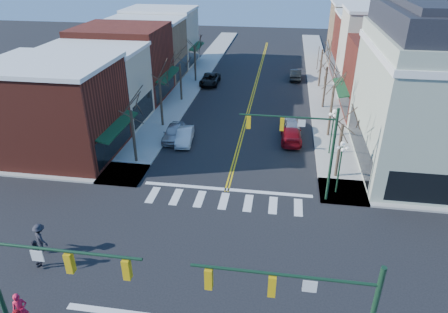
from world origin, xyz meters
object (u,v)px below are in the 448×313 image
at_px(victorian_corner, 448,89).
at_px(car_left_mid, 185,136).
at_px(lamppost_midblock, 333,124).
at_px(car_left_near, 174,132).
at_px(pedestrian_dark_a, 37,253).
at_px(car_right_near, 291,135).
at_px(pedestrian_red_a, 20,309).
at_px(car_left_far, 210,79).
at_px(car_right_mid, 291,125).
at_px(car_right_far, 296,74).
at_px(pedestrian_dark_b, 41,238).
at_px(lamppost_corner, 341,159).

distance_m(victorian_corner, car_left_mid, 22.52).
height_order(victorian_corner, lamppost_midblock, victorian_corner).
distance_m(car_left_near, pedestrian_dark_a, 18.44).
distance_m(car_right_near, pedestrian_red_a, 26.62).
relative_size(car_left_far, car_right_mid, 1.21).
height_order(car_left_mid, car_right_far, car_right_far).
height_order(car_right_far, pedestrian_red_a, pedestrian_red_a).
distance_m(car_left_mid, pedestrian_dark_b, 17.11).
bearing_deg(car_left_near, car_right_mid, 16.33).
relative_size(lamppost_corner, car_right_far, 0.99).
xyz_separation_m(car_left_near, car_right_near, (11.20, 1.30, -0.03)).
bearing_deg(car_right_near, victorian_corner, 164.71).
xyz_separation_m(car_right_near, pedestrian_dark_a, (-14.31, -19.47, 0.34)).
distance_m(car_left_far, pedestrian_dark_a, 36.28).
xyz_separation_m(lamppost_corner, car_right_near, (-3.40, 8.83, -2.27)).
bearing_deg(car_right_near, car_left_mid, 8.67).
xyz_separation_m(victorian_corner, lamppost_corner, (-8.30, -6.00, -3.70)).
height_order(lamppost_midblock, car_right_far, lamppost_midblock).
bearing_deg(pedestrian_red_a, lamppost_midblock, 16.83).
distance_m(victorian_corner, lamppost_midblock, 9.10).
xyz_separation_m(car_left_near, pedestrian_dark_b, (-3.60, -16.94, 0.36)).
distance_m(victorian_corner, pedestrian_dark_b, 31.16).
xyz_separation_m(car_left_far, car_right_near, (10.97, -16.65, -0.01)).
bearing_deg(car_right_near, pedestrian_red_a, 59.58).
bearing_deg(car_left_mid, car_left_far, 86.28).
distance_m(lamppost_midblock, car_right_near, 4.70).
bearing_deg(car_left_near, car_left_far, 87.29).
height_order(car_right_near, car_right_mid, car_right_mid).
bearing_deg(car_left_mid, lamppost_midblock, -8.88).
height_order(victorian_corner, car_right_mid, victorian_corner).
distance_m(car_left_far, car_right_mid, 17.98).
bearing_deg(car_left_mid, pedestrian_red_a, -104.17).
xyz_separation_m(pedestrian_red_a, pedestrian_dark_a, (-1.52, 3.87, -0.04)).
bearing_deg(lamppost_corner, car_right_mid, 106.84).
height_order(victorian_corner, pedestrian_red_a, victorian_corner).
xyz_separation_m(car_right_mid, pedestrian_dark_b, (-14.80, -20.64, 0.38)).
distance_m(lamppost_corner, car_left_mid, 15.28).
relative_size(lamppost_midblock, car_left_near, 1.02).
bearing_deg(pedestrian_red_a, pedestrian_dark_b, 75.92).
bearing_deg(pedestrian_dark_a, victorian_corner, 82.28).
bearing_deg(car_right_mid, car_left_near, 11.79).
xyz_separation_m(car_right_mid, pedestrian_dark_a, (-14.31, -21.88, 0.33)).
bearing_deg(car_right_mid, pedestrian_dark_b, 47.86).
height_order(car_right_near, car_right_far, car_right_far).
bearing_deg(pedestrian_red_a, pedestrian_dark_a, 75.86).
distance_m(victorian_corner, car_left_far, 30.47).
relative_size(car_right_near, pedestrian_red_a, 2.58).
distance_m(lamppost_midblock, pedestrian_dark_b, 24.25).
height_order(car_left_mid, pedestrian_red_a, pedestrian_red_a).
relative_size(victorian_corner, car_left_far, 2.83).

